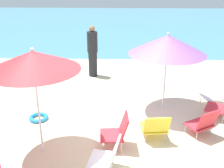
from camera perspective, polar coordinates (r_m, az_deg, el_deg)
The scene contains 12 objects.
ground_plane at distance 5.72m, azimuth -1.17°, elevation -11.48°, with size 40.00×40.00×0.00m, color beige.
sea_water at distance 18.62m, azimuth 1.08°, elevation 12.22°, with size 40.00×16.00×0.01m, color teal.
umbrella_purple at distance 6.49m, azimuth 11.18°, elevation 7.86°, with size 1.76×1.76×1.89m.
umbrella_red at distance 4.82m, azimuth -15.69°, elevation 4.59°, with size 1.57×1.57×2.01m.
beach_chair_a at distance 6.87m, azimuth 21.31°, elevation -4.25°, with size 0.73×0.73×0.56m.
beach_chair_b at distance 4.78m, azimuth -0.98°, elevation -14.55°, with size 0.58×0.63×0.61m.
beach_chair_c at distance 6.02m, azimuth 18.02°, elevation -7.43°, with size 0.69×0.70×0.63m.
beach_chair_d at distance 7.47m, azimuth 20.32°, elevation -1.81°, with size 0.62×0.58×0.61m.
beach_chair_e at distance 5.35m, azimuth 1.10°, elevation -9.45°, with size 0.56×0.52×0.68m.
beach_chair_f at distance 5.69m, azimuth 8.70°, elevation -8.55°, with size 0.57×0.64×0.60m.
person_b at distance 8.89m, azimuth -3.96°, elevation 6.59°, with size 0.32×0.32×1.61m.
swim_ring at distance 6.67m, azimuth -14.66°, elevation -6.59°, with size 0.44×0.44×0.09m, color #238CD8.
Camera 1 is at (0.28, -4.77, 3.15)m, focal length 45.12 mm.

